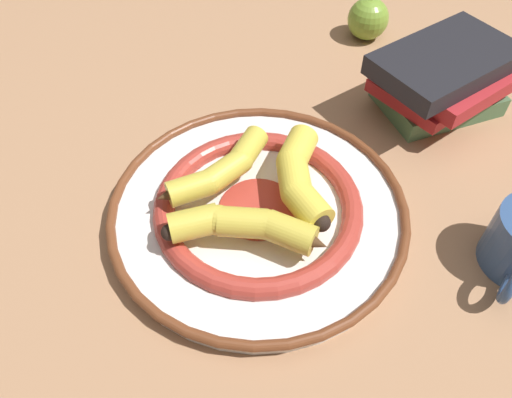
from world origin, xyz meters
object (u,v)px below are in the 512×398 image
Objects in this scene: decorative_bowl at (256,210)px; banana_a at (246,227)px; banana_b at (220,170)px; banana_c at (299,175)px; book_stack at (442,78)px; apple at (368,19)px.

banana_a is (0.02, 0.05, 0.04)m from decorative_bowl.
banana_a is 0.10m from banana_b.
banana_b is (0.04, -0.04, 0.04)m from decorative_bowl.
banana_b reaches higher than decorative_bowl.
banana_c is 0.74× the size of book_stack.
banana_c is 0.30m from book_stack.
banana_a is 0.40m from book_stack.
banana_a is 0.10m from banana_c.
apple reaches higher than decorative_bowl.
apple is at bearing 13.45° from banana_b.
decorative_bowl is 4.48× the size of apple.
apple is (-0.30, -0.34, -0.02)m from banana_b.
book_stack is at bearing -151.05° from decorative_bowl.
banana_a is 1.06× the size of banana_c.
decorative_bowl is 2.13× the size of banana_c.
decorative_bowl is 0.07m from banana_b.
banana_c is at bearing 60.22° from apple.
book_stack is (-0.31, -0.17, 0.04)m from decorative_bowl.
banana_a is at bearing -165.20° from book_stack.
banana_c is at bearing -124.67° from banana_a.
apple is at bearing -124.89° from decorative_bowl.
apple is (-0.29, -0.43, -0.02)m from banana_a.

